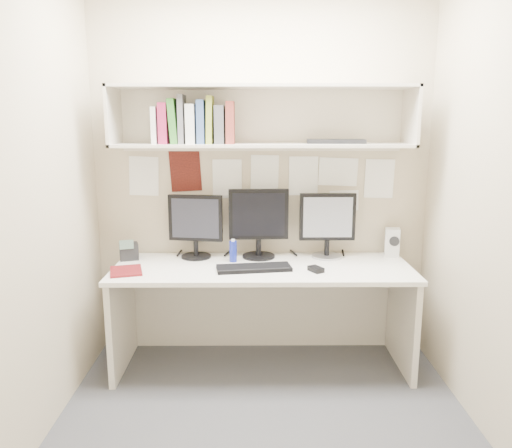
{
  "coord_description": "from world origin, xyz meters",
  "views": [
    {
      "loc": [
        -0.07,
        -2.59,
        1.69
      ],
      "look_at": [
        -0.05,
        0.35,
        1.08
      ],
      "focal_mm": 35.0,
      "sensor_mm": 36.0,
      "label": 1
    }
  ],
  "objects_px": {
    "monitor_left": "(196,224)",
    "desk_phone": "(129,251)",
    "desk": "(262,316)",
    "speaker": "(392,242)",
    "monitor_center": "(259,221)",
    "maroon_notebook": "(126,271)",
    "monitor_right": "(327,223)",
    "keyboard": "(254,268)"
  },
  "relations": [
    {
      "from": "monitor_left",
      "to": "desk_phone",
      "type": "distance_m",
      "value": 0.51
    },
    {
      "from": "desk",
      "to": "speaker",
      "type": "relative_size",
      "value": 9.85
    },
    {
      "from": "desk",
      "to": "monitor_center",
      "type": "distance_m",
      "value": 0.67
    },
    {
      "from": "maroon_notebook",
      "to": "speaker",
      "type": "bearing_deg",
      "value": -3.58
    },
    {
      "from": "monitor_right",
      "to": "speaker",
      "type": "relative_size",
      "value": 2.27
    },
    {
      "from": "desk",
      "to": "monitor_left",
      "type": "xyz_separation_m",
      "value": [
        -0.47,
        0.22,
        0.61
      ]
    },
    {
      "from": "monitor_center",
      "to": "keyboard",
      "type": "height_order",
      "value": "monitor_center"
    },
    {
      "from": "monitor_left",
      "to": "monitor_right",
      "type": "relative_size",
      "value": 0.98
    },
    {
      "from": "monitor_right",
      "to": "maroon_notebook",
      "type": "xyz_separation_m",
      "value": [
        -1.35,
        -0.36,
        -0.25
      ]
    },
    {
      "from": "monitor_center",
      "to": "maroon_notebook",
      "type": "height_order",
      "value": "monitor_center"
    },
    {
      "from": "maroon_notebook",
      "to": "desk_phone",
      "type": "xyz_separation_m",
      "value": [
        -0.05,
        0.3,
        0.05
      ]
    },
    {
      "from": "desk",
      "to": "monitor_left",
      "type": "distance_m",
      "value": 0.8
    },
    {
      "from": "monitor_center",
      "to": "desk_phone",
      "type": "relative_size",
      "value": 3.21
    },
    {
      "from": "monitor_center",
      "to": "desk_phone",
      "type": "bearing_deg",
      "value": -178.53
    },
    {
      "from": "monitor_right",
      "to": "desk_phone",
      "type": "distance_m",
      "value": 1.42
    },
    {
      "from": "monitor_right",
      "to": "desk_phone",
      "type": "relative_size",
      "value": 3.01
    },
    {
      "from": "keyboard",
      "to": "maroon_notebook",
      "type": "relative_size",
      "value": 2.02
    },
    {
      "from": "monitor_left",
      "to": "keyboard",
      "type": "xyz_separation_m",
      "value": [
        0.41,
        -0.31,
        -0.23
      ]
    },
    {
      "from": "speaker",
      "to": "desk_phone",
      "type": "xyz_separation_m",
      "value": [
        -1.88,
        -0.08,
        -0.04
      ]
    },
    {
      "from": "monitor_left",
      "to": "desk_phone",
      "type": "relative_size",
      "value": 2.93
    },
    {
      "from": "monitor_left",
      "to": "desk_phone",
      "type": "bearing_deg",
      "value": -164.49
    },
    {
      "from": "keyboard",
      "to": "speaker",
      "type": "relative_size",
      "value": 2.39
    },
    {
      "from": "maroon_notebook",
      "to": "monitor_right",
      "type": "bearing_deg",
      "value": -0.55
    },
    {
      "from": "monitor_left",
      "to": "monitor_right",
      "type": "distance_m",
      "value": 0.94
    },
    {
      "from": "maroon_notebook",
      "to": "desk_phone",
      "type": "relative_size",
      "value": 1.57
    },
    {
      "from": "desk",
      "to": "monitor_center",
      "type": "bearing_deg",
      "value": 96.34
    },
    {
      "from": "monitor_center",
      "to": "maroon_notebook",
      "type": "distance_m",
      "value": 0.97
    },
    {
      "from": "monitor_left",
      "to": "keyboard",
      "type": "height_order",
      "value": "monitor_left"
    },
    {
      "from": "speaker",
      "to": "desk_phone",
      "type": "distance_m",
      "value": 1.88
    },
    {
      "from": "monitor_right",
      "to": "desk",
      "type": "bearing_deg",
      "value": -155.07
    },
    {
      "from": "keyboard",
      "to": "desk_phone",
      "type": "distance_m",
      "value": 0.92
    },
    {
      "from": "monitor_center",
      "to": "maroon_notebook",
      "type": "bearing_deg",
      "value": -159.66
    },
    {
      "from": "speaker",
      "to": "maroon_notebook",
      "type": "bearing_deg",
      "value": -156.37
    },
    {
      "from": "desk",
      "to": "maroon_notebook",
      "type": "bearing_deg",
      "value": -171.25
    },
    {
      "from": "desk",
      "to": "keyboard",
      "type": "xyz_separation_m",
      "value": [
        -0.06,
        -0.09,
        0.38
      ]
    },
    {
      "from": "monitor_center",
      "to": "speaker",
      "type": "bearing_deg",
      "value": -0.66
    },
    {
      "from": "keyboard",
      "to": "speaker",
      "type": "bearing_deg",
      "value": 10.42
    },
    {
      "from": "desk",
      "to": "speaker",
      "type": "distance_m",
      "value": 1.08
    },
    {
      "from": "desk",
      "to": "keyboard",
      "type": "relative_size",
      "value": 4.12
    },
    {
      "from": "keyboard",
      "to": "monitor_center",
      "type": "bearing_deg",
      "value": 75.48
    },
    {
      "from": "desk",
      "to": "monitor_left",
      "type": "relative_size",
      "value": 4.45
    },
    {
      "from": "monitor_left",
      "to": "desk_phone",
      "type": "xyz_separation_m",
      "value": [
        -0.47,
        -0.06,
        -0.19
      ]
    }
  ]
}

